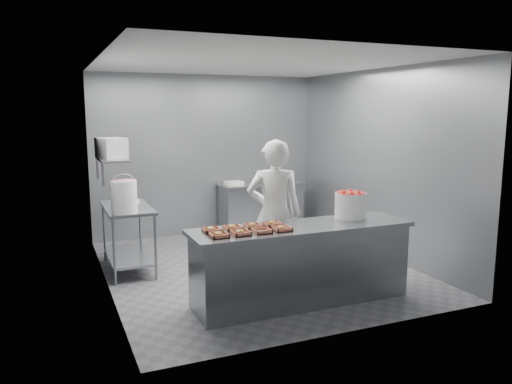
# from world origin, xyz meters

# --- Properties ---
(floor) EXTENTS (4.50, 4.50, 0.00)m
(floor) POSITION_xyz_m (0.00, 0.00, 0.00)
(floor) COLOR #4C4C51
(floor) RESTS_ON ground
(ceiling) EXTENTS (4.50, 4.50, 0.00)m
(ceiling) POSITION_xyz_m (0.00, 0.00, 2.80)
(ceiling) COLOR white
(ceiling) RESTS_ON wall_back
(wall_back) EXTENTS (4.00, 0.04, 2.80)m
(wall_back) POSITION_xyz_m (0.00, 2.25, 1.40)
(wall_back) COLOR slate
(wall_back) RESTS_ON ground
(wall_left) EXTENTS (0.04, 4.50, 2.80)m
(wall_left) POSITION_xyz_m (-2.00, 0.00, 1.40)
(wall_left) COLOR slate
(wall_left) RESTS_ON ground
(wall_right) EXTENTS (0.04, 4.50, 2.80)m
(wall_right) POSITION_xyz_m (2.00, 0.00, 1.40)
(wall_right) COLOR slate
(wall_right) RESTS_ON ground
(service_counter) EXTENTS (2.60, 0.70, 0.90)m
(service_counter) POSITION_xyz_m (0.00, -1.35, 0.45)
(service_counter) COLOR slate
(service_counter) RESTS_ON ground
(prep_table) EXTENTS (0.60, 1.20, 0.90)m
(prep_table) POSITION_xyz_m (-1.65, 0.60, 0.59)
(prep_table) COLOR slate
(prep_table) RESTS_ON ground
(back_counter) EXTENTS (1.50, 0.60, 0.90)m
(back_counter) POSITION_xyz_m (0.90, 1.90, 0.45)
(back_counter) COLOR slate
(back_counter) RESTS_ON ground
(wall_shelf) EXTENTS (0.35, 0.90, 0.03)m
(wall_shelf) POSITION_xyz_m (-1.82, 0.60, 1.55)
(wall_shelf) COLOR slate
(wall_shelf) RESTS_ON wall_left
(tray_0) EXTENTS (0.19, 0.18, 0.06)m
(tray_0) POSITION_xyz_m (-1.03, -1.47, 0.92)
(tray_0) COLOR tan
(tray_0) RESTS_ON service_counter
(tray_1) EXTENTS (0.19, 0.18, 0.06)m
(tray_1) POSITION_xyz_m (-0.79, -1.47, 0.92)
(tray_1) COLOR tan
(tray_1) RESTS_ON service_counter
(tray_2) EXTENTS (0.19, 0.18, 0.04)m
(tray_2) POSITION_xyz_m (-0.55, -1.47, 0.92)
(tray_2) COLOR tan
(tray_2) RESTS_ON service_counter
(tray_3) EXTENTS (0.19, 0.18, 0.06)m
(tray_3) POSITION_xyz_m (-0.31, -1.47, 0.92)
(tray_3) COLOR tan
(tray_3) RESTS_ON service_counter
(tray_4) EXTENTS (0.19, 0.18, 0.06)m
(tray_4) POSITION_xyz_m (-1.03, -1.23, 0.92)
(tray_4) COLOR tan
(tray_4) RESTS_ON service_counter
(tray_5) EXTENTS (0.19, 0.18, 0.06)m
(tray_5) POSITION_xyz_m (-0.79, -1.23, 0.92)
(tray_5) COLOR tan
(tray_5) RESTS_ON service_counter
(tray_6) EXTENTS (0.19, 0.18, 0.06)m
(tray_6) POSITION_xyz_m (-0.55, -1.23, 0.92)
(tray_6) COLOR tan
(tray_6) RESTS_ON service_counter
(tray_7) EXTENTS (0.19, 0.18, 0.06)m
(tray_7) POSITION_xyz_m (-0.31, -1.23, 0.92)
(tray_7) COLOR tan
(tray_7) RESTS_ON service_counter
(worker) EXTENTS (0.79, 0.66, 1.84)m
(worker) POSITION_xyz_m (-0.07, -0.75, 0.92)
(worker) COLOR white
(worker) RESTS_ON ground
(strawberry_tub) EXTENTS (0.38, 0.38, 0.31)m
(strawberry_tub) POSITION_xyz_m (0.74, -1.20, 1.07)
(strawberry_tub) COLOR white
(strawberry_tub) RESTS_ON service_counter
(glaze_bucket) EXTENTS (0.34, 0.33, 0.50)m
(glaze_bucket) POSITION_xyz_m (-1.74, 0.16, 1.12)
(glaze_bucket) COLOR white
(glaze_bucket) RESTS_ON prep_table
(bucket_lid) EXTENTS (0.38, 0.38, 0.03)m
(bucket_lid) POSITION_xyz_m (-1.59, 0.91, 0.91)
(bucket_lid) COLOR white
(bucket_lid) RESTS_ON prep_table
(rag) EXTENTS (0.15, 0.13, 0.02)m
(rag) POSITION_xyz_m (-1.68, 0.89, 0.91)
(rag) COLOR #CCB28C
(rag) RESTS_ON prep_table
(appliance) EXTENTS (0.41, 0.44, 0.27)m
(appliance) POSITION_xyz_m (-1.82, 0.58, 1.70)
(appliance) COLOR gray
(appliance) RESTS_ON wall_shelf
(paper_stack) EXTENTS (0.32, 0.24, 0.06)m
(paper_stack) POSITION_xyz_m (0.38, 1.90, 0.93)
(paper_stack) COLOR silver
(paper_stack) RESTS_ON back_counter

